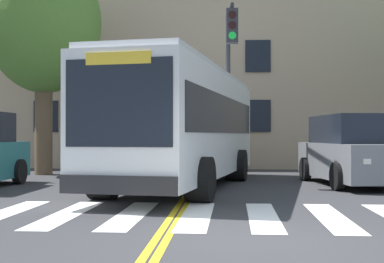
% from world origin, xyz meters
% --- Properties ---
extents(ground_plane, '(120.00, 120.00, 0.00)m').
position_xyz_m(ground_plane, '(0.00, 0.00, 0.00)').
color(ground_plane, '#303033').
extents(crosswalk, '(10.43, 3.76, 0.01)m').
position_xyz_m(crosswalk, '(-0.81, 2.26, 0.00)').
color(crosswalk, white).
rests_on(crosswalk, ground).
extents(lane_line_yellow_inner, '(0.12, 36.00, 0.01)m').
position_xyz_m(lane_line_yellow_inner, '(-1.27, 16.26, 0.00)').
color(lane_line_yellow_inner, gold).
rests_on(lane_line_yellow_inner, ground).
extents(lane_line_yellow_outer, '(0.12, 36.00, 0.01)m').
position_xyz_m(lane_line_yellow_outer, '(-1.11, 16.26, 0.00)').
color(lane_line_yellow_outer, gold).
rests_on(lane_line_yellow_outer, ground).
extents(city_bus, '(4.15, 11.00, 3.35)m').
position_xyz_m(city_bus, '(-1.43, 7.64, 1.81)').
color(city_bus, white).
rests_on(city_bus, ground).
extents(car_grey_far_lane, '(2.73, 5.28, 2.09)m').
position_xyz_m(car_grey_far_lane, '(3.54, 8.61, 1.00)').
color(car_grey_far_lane, slate).
rests_on(car_grey_far_lane, ground).
extents(car_tan_behind_bus, '(2.22, 4.49, 1.85)m').
position_xyz_m(car_tan_behind_bus, '(-0.99, 16.97, 0.84)').
color(car_tan_behind_bus, tan).
rests_on(car_tan_behind_bus, ground).
extents(traffic_light_overhead, '(0.36, 3.05, 5.62)m').
position_xyz_m(traffic_light_overhead, '(-0.15, 9.43, 3.78)').
color(traffic_light_overhead, '#28282D').
rests_on(traffic_light_overhead, ground).
extents(street_tree_curbside_small, '(4.56, 4.69, 8.47)m').
position_xyz_m(street_tree_curbside_small, '(-7.16, 12.16, 5.72)').
color(street_tree_curbside_small, brown).
rests_on(street_tree_curbside_small, ground).
extents(building_facade, '(35.31, 6.89, 9.30)m').
position_xyz_m(building_facade, '(-3.58, 19.07, 4.66)').
color(building_facade, tan).
rests_on(building_facade, ground).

